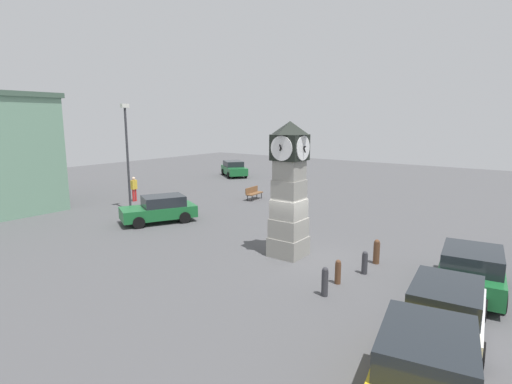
# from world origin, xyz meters

# --- Properties ---
(ground_plane) EXTENTS (77.31, 77.31, 0.00)m
(ground_plane) POSITION_xyz_m (0.00, 0.00, 0.00)
(ground_plane) COLOR #4C4C4F
(clock_tower) EXTENTS (1.60, 1.58, 5.64)m
(clock_tower) POSITION_xyz_m (-0.13, 0.39, 2.73)
(clock_tower) COLOR gray
(clock_tower) RESTS_ON ground_plane
(bollard_near_tower) EXTENTS (0.22, 0.22, 0.99)m
(bollard_near_tower) POSITION_xyz_m (-2.80, -2.68, 0.50)
(bollard_near_tower) COLOR #333338
(bollard_near_tower) RESTS_ON ground_plane
(bollard_mid_row) EXTENTS (0.21, 0.21, 0.88)m
(bollard_mid_row) POSITION_xyz_m (-1.63, -2.59, 0.45)
(bollard_mid_row) COLOR brown
(bollard_mid_row) RESTS_ON ground_plane
(bollard_far_row) EXTENTS (0.22, 0.22, 0.89)m
(bollard_far_row) POSITION_xyz_m (-0.19, -3.00, 0.45)
(bollard_far_row) COLOR #333338
(bollard_far_row) RESTS_ON ground_plane
(bollard_end_row) EXTENTS (0.25, 0.25, 1.00)m
(bollard_end_row) POSITION_xyz_m (1.14, -2.97, 0.51)
(bollard_end_row) COLOR brown
(bollard_end_row) RESTS_ON ground_plane
(car_navy_sedan) EXTENTS (4.50, 2.61, 1.66)m
(car_navy_sedan) POSITION_xyz_m (-6.09, -6.60, 0.83)
(car_navy_sedan) COLOR gold
(car_navy_sedan) RESTS_ON ground_plane
(car_near_tower) EXTENTS (4.32, 2.26, 1.51)m
(car_near_tower) POSITION_xyz_m (-3.03, -6.35, 0.77)
(car_near_tower) COLOR silver
(car_near_tower) RESTS_ON ground_plane
(car_by_building) EXTENTS (4.13, 2.40, 1.55)m
(car_by_building) POSITION_xyz_m (0.37, -6.44, 0.79)
(car_by_building) COLOR #19602D
(car_by_building) RESTS_ON ground_plane
(car_far_lot) EXTENTS (4.41, 3.42, 1.49)m
(car_far_lot) POSITION_xyz_m (0.34, 9.16, 0.76)
(car_far_lot) COLOR #19602D
(car_far_lot) RESTS_ON ground_plane
(car_silver_hatch) EXTENTS (3.90, 4.38, 1.54)m
(car_silver_hatch) POSITION_xyz_m (17.01, 17.60, 0.78)
(car_silver_hatch) COLOR #19602D
(car_silver_hatch) RESTS_ON ground_plane
(bench) EXTENTS (1.64, 0.68, 0.90)m
(bench) POSITION_xyz_m (8.61, 8.80, 0.52)
(bench) COLOR brown
(bench) RESTS_ON ground_plane
(pedestrian_crossing_lot) EXTENTS (0.41, 0.27, 1.74)m
(pedestrian_crossing_lot) POSITION_xyz_m (3.11, 15.19, 1.00)
(pedestrian_crossing_lot) COLOR red
(pedestrian_crossing_lot) RESTS_ON ground_plane
(street_lamp_near_road) EXTENTS (0.50, 0.24, 6.64)m
(street_lamp_near_road) POSITION_xyz_m (1.15, 13.00, 3.82)
(street_lamp_near_road) COLOR #333338
(street_lamp_near_road) RESTS_ON ground_plane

